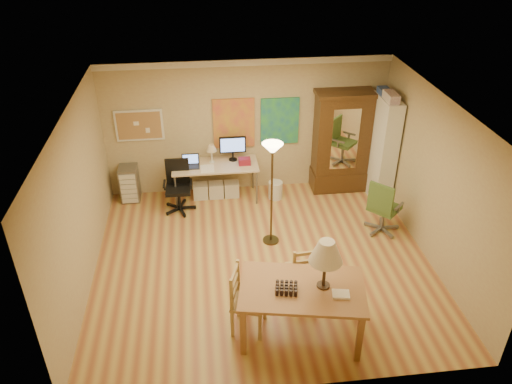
{
  "coord_description": "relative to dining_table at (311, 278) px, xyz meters",
  "views": [
    {
      "loc": [
        -0.9,
        -6.49,
        5.25
      ],
      "look_at": [
        -0.08,
        0.3,
        1.17
      ],
      "focal_mm": 35.0,
      "sensor_mm": 36.0,
      "label": 1
    }
  ],
  "objects": [
    {
      "name": "office_chair_black",
      "position": [
        -1.79,
        3.42,
        -0.71
      ],
      "size": [
        0.62,
        0.62,
        1.0
      ],
      "color": "black",
      "rests_on": "floor"
    },
    {
      "name": "art_panel_left",
      "position": [
        -0.65,
        4.1,
        0.47
      ],
      "size": [
        0.8,
        0.04,
        1.0
      ],
      "primitive_type": "cube",
      "color": "gold",
      "rests_on": "floor"
    },
    {
      "name": "bookshelf",
      "position": [
        2.14,
        3.43,
        0.06
      ],
      "size": [
        0.31,
        0.84,
        2.09
      ],
      "color": "white",
      "rests_on": "floor"
    },
    {
      "name": "corkboard",
      "position": [
        -2.45,
        4.1,
        0.52
      ],
      "size": [
        0.9,
        0.04,
        0.62
      ],
      "primitive_type": "cube",
      "color": "tan",
      "rests_on": "floor"
    },
    {
      "name": "art_panel_right",
      "position": [
        0.25,
        4.1,
        0.47
      ],
      "size": [
        0.75,
        0.04,
        0.95
      ],
      "primitive_type": "cube",
      "color": "teal",
      "rests_on": "floor"
    },
    {
      "name": "armoire",
      "position": [
        1.45,
        3.87,
        -0.07
      ],
      "size": [
        1.13,
        0.54,
        2.09
      ],
      "color": "#311A0D",
      "rests_on": "floor"
    },
    {
      "name": "drawer_cart",
      "position": [
        -2.76,
        3.91,
        -0.62
      ],
      "size": [
        0.36,
        0.43,
        0.71
      ],
      "color": "slate",
      "rests_on": "floor"
    },
    {
      "name": "torchiere_lamp",
      "position": [
        -0.19,
        2.18,
        0.54
      ],
      "size": [
        0.34,
        0.34,
        1.89
      ],
      "color": "#41301A",
      "rests_on": "floor"
    },
    {
      "name": "ladder_chair_back",
      "position": [
        0.08,
        0.76,
        -0.54
      ],
      "size": [
        0.47,
        0.46,
        0.95
      ],
      "color": "#A27F4A",
      "rests_on": "floor"
    },
    {
      "name": "wastebin",
      "position": [
        0.11,
        3.62,
        -0.8
      ],
      "size": [
        0.29,
        0.29,
        0.36
      ],
      "primitive_type": "cylinder",
      "color": "silver",
      "rests_on": "floor"
    },
    {
      "name": "office_chair_green",
      "position": [
        1.83,
        2.24,
        -0.7
      ],
      "size": [
        0.67,
        0.67,
        1.04
      ],
      "color": "slate",
      "rests_on": "floor"
    },
    {
      "name": "ladder_chair_left",
      "position": [
        -0.82,
        0.2,
        -0.51
      ],
      "size": [
        0.57,
        0.58,
        1.01
      ],
      "color": "#A27F4A",
      "rests_on": "floor"
    },
    {
      "name": "computer_desk",
      "position": [
        -1.03,
        3.79,
        -0.52
      ],
      "size": [
        1.66,
        0.73,
        1.25
      ],
      "color": "beige",
      "rests_on": "floor"
    },
    {
      "name": "crown_molding",
      "position": [
        -0.4,
        4.09,
        1.66
      ],
      "size": [
        5.5,
        0.08,
        0.12
      ],
      "primitive_type": "cube",
      "color": "white",
      "rests_on": "floor"
    },
    {
      "name": "floor",
      "position": [
        -0.4,
        1.63,
        -0.98
      ],
      "size": [
        5.5,
        5.5,
        0.0
      ],
      "primitive_type": "plane",
      "color": "#AA623C",
      "rests_on": "ground"
    },
    {
      "name": "dining_table",
      "position": [
        0.0,
        0.0,
        0.0
      ],
      "size": [
        1.8,
        1.28,
        1.55
      ],
      "color": "brown",
      "rests_on": "floor"
    }
  ]
}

